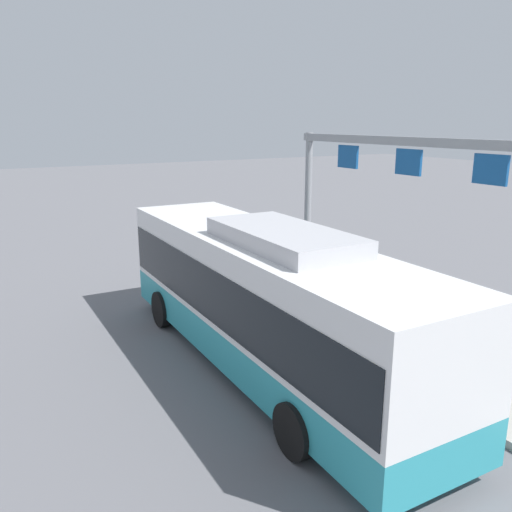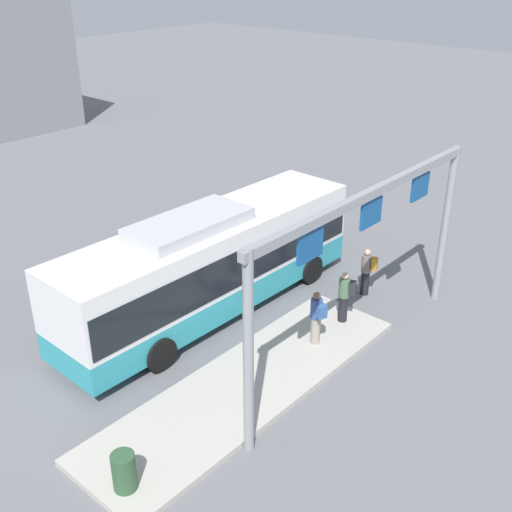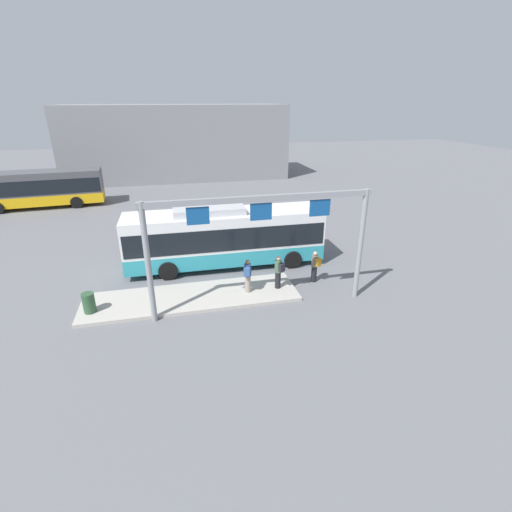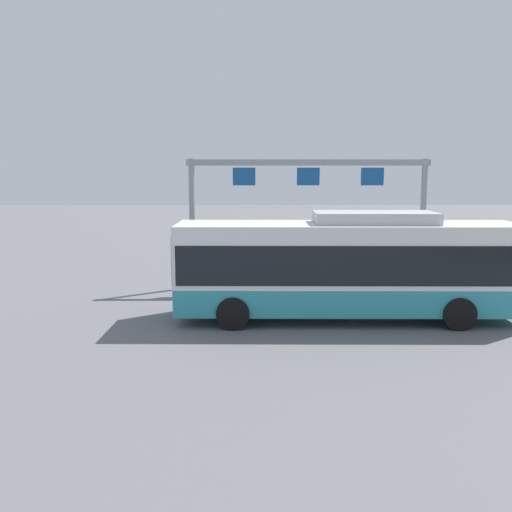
# 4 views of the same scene
# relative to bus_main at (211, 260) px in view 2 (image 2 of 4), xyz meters

# --- Properties ---
(ground_plane) EXTENTS (120.00, 120.00, 0.00)m
(ground_plane) POSITION_rel_bus_main_xyz_m (0.01, -0.00, -1.81)
(ground_plane) COLOR slate
(platform_curb) EXTENTS (10.00, 2.80, 0.16)m
(platform_curb) POSITION_rel_bus_main_xyz_m (-2.16, -3.52, -1.73)
(platform_curb) COLOR #B2ADA3
(platform_curb) RESTS_ON ground
(bus_main) EXTENTS (10.84, 2.80, 3.46)m
(bus_main) POSITION_rel_bus_main_xyz_m (0.00, 0.00, 0.00)
(bus_main) COLOR teal
(bus_main) RESTS_ON ground
(person_boarding) EXTENTS (0.51, 0.60, 1.67)m
(person_boarding) POSITION_rel_bus_main_xyz_m (2.03, -3.68, -0.76)
(person_boarding) COLOR black
(person_boarding) RESTS_ON platform_curb
(person_waiting_near) EXTENTS (0.48, 0.60, 1.67)m
(person_waiting_near) POSITION_rel_bus_main_xyz_m (4.12, -3.15, -0.92)
(person_waiting_near) COLOR black
(person_waiting_near) RESTS_ON ground
(person_waiting_mid) EXTENTS (0.47, 0.59, 1.67)m
(person_waiting_mid) POSITION_rel_bus_main_xyz_m (0.48, -3.75, -0.76)
(person_waiting_mid) COLOR gray
(person_waiting_mid) RESTS_ON platform_curb
(platform_sign_gantry) EXTENTS (9.70, 0.24, 5.20)m
(platform_sign_gantry) POSITION_rel_bus_main_xyz_m (0.80, -5.04, 1.96)
(platform_sign_gantry) COLOR gray
(platform_sign_gantry) RESTS_ON ground
(trash_bin) EXTENTS (0.52, 0.52, 0.90)m
(trash_bin) POSITION_rel_bus_main_xyz_m (-6.58, -3.95, -1.20)
(trash_bin) COLOR #2D5133
(trash_bin) RESTS_ON platform_curb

